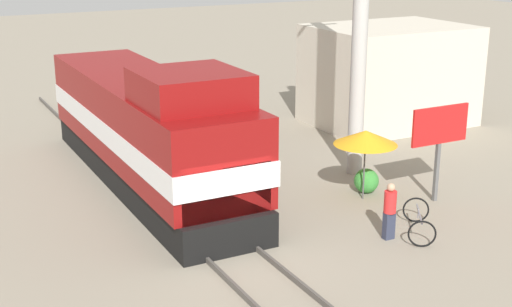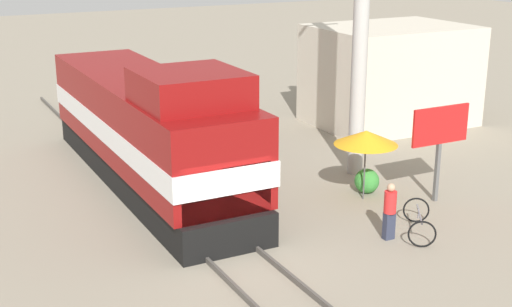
% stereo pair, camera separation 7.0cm
% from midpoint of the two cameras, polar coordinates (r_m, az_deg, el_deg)
% --- Properties ---
extents(ground_plane, '(120.00, 120.00, 0.00)m').
position_cam_midpoint_polar(ground_plane, '(19.14, -2.63, -7.53)').
color(ground_plane, gray).
extents(rail_near, '(0.08, 40.18, 0.15)m').
position_cam_midpoint_polar(rail_near, '(18.85, -4.63, -7.73)').
color(rail_near, '#4C4742').
rests_on(rail_near, ground_plane).
extents(rail_far, '(0.08, 40.18, 0.15)m').
position_cam_midpoint_polar(rail_far, '(19.39, -0.69, -6.93)').
color(rail_far, '#4C4742').
rests_on(rail_far, ground_plane).
extents(locomotive, '(3.00, 13.09, 4.43)m').
position_cam_midpoint_polar(locomotive, '(23.34, -8.39, 1.85)').
color(locomotive, black).
rests_on(locomotive, ground_plane).
extents(utility_pole, '(1.80, 0.53, 11.07)m').
position_cam_midpoint_polar(utility_pole, '(23.95, 8.52, 11.20)').
color(utility_pole, '#B2B2AD').
rests_on(utility_pole, ground_plane).
extents(vendor_umbrella, '(1.98, 1.98, 2.23)m').
position_cam_midpoint_polar(vendor_umbrella, '(22.12, 8.89, 1.26)').
color(vendor_umbrella, '#4C4C4C').
rests_on(vendor_umbrella, ground_plane).
extents(billboard_sign, '(2.09, 0.12, 3.03)m').
position_cam_midpoint_polar(billboard_sign, '(22.34, 14.61, 1.75)').
color(billboard_sign, '#595959').
rests_on(billboard_sign, ground_plane).
extents(shrub_cluster, '(0.80, 0.80, 0.80)m').
position_cam_midpoint_polar(shrub_cluster, '(23.14, 8.94, -2.18)').
color(shrub_cluster, '#388C38').
rests_on(shrub_cluster, ground_plane).
extents(person_bystander, '(0.34, 0.34, 1.61)m').
position_cam_midpoint_polar(person_bystander, '(19.66, 10.76, -4.41)').
color(person_bystander, '#2D3347').
rests_on(person_bystander, ground_plane).
extents(bicycle, '(1.63, 1.89, 0.76)m').
position_cam_midpoint_polar(bicycle, '(20.29, 13.01, -5.30)').
color(bicycle, black).
rests_on(bicycle, ground_plane).
extents(building_block_distant, '(6.50, 4.81, 4.24)m').
position_cam_midpoint_polar(building_block_distant, '(31.55, 10.73, 6.19)').
color(building_block_distant, beige).
rests_on(building_block_distant, ground_plane).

